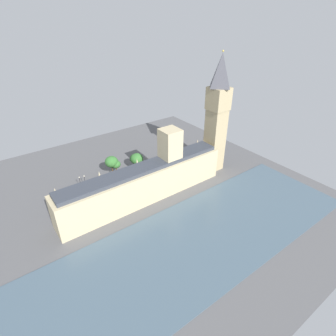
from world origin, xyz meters
The scene contains 17 objects.
ground_plane centered at (0.00, 0.00, 0.00)m, with size 144.59×144.59×0.00m, color #565659.
river_thames centered at (-33.94, 0.00, 0.12)m, with size 40.82×130.13×0.25m, color #475B6B.
parliament_building centered at (-1.99, -1.64, 8.48)m, with size 10.82×74.59×28.40m.
clock_tower centered at (-0.51, -41.56, 28.91)m, with size 8.72×8.72×55.86m.
car_dark_green_midblock centered at (11.68, -21.55, 0.89)m, with size 1.97×4.46×1.74m.
car_blue_opposite_hall centered at (13.13, -14.78, 0.89)m, with size 2.08×4.67×1.74m.
car_yellow_cab_near_tower centered at (10.63, -7.27, 0.89)m, with size 2.18×4.34×1.74m.
car_white_trailing centered at (11.41, -1.05, 0.89)m, with size 2.05×4.64×1.74m.
double_decker_bus_corner centered at (13.45, 17.14, 2.63)m, with size 2.81×10.55×4.75m.
pedestrian_leading centered at (6.63, 7.94, 0.75)m, with size 0.70×0.64×1.68m.
pedestrian_under_trees centered at (5.99, -22.26, 0.77)m, with size 0.71×0.66×1.72m.
plane_tree_kerbside centered at (20.52, -9.75, 6.21)m, with size 6.35×6.35×8.94m.
plane_tree_by_river_gate centered at (21.65, 1.22, 6.24)m, with size 4.57×4.57×8.25m.
plane_tree_far_end centered at (21.97, -9.73, 5.68)m, with size 5.59×5.59×8.08m.
plane_tree_slot_10 centered at (22.66, 2.83, 7.70)m, with size 6.22×6.22×10.39m.
street_lamp_slot_11 centered at (20.90, 17.34, 4.42)m, with size 0.56×0.56×6.33m.
street_lamp_slot_12 centered at (20.80, 19.54, 4.55)m, with size 0.56×0.56×6.55m.
Camera 1 is at (-83.51, 48.01, 70.63)m, focal length 29.01 mm.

